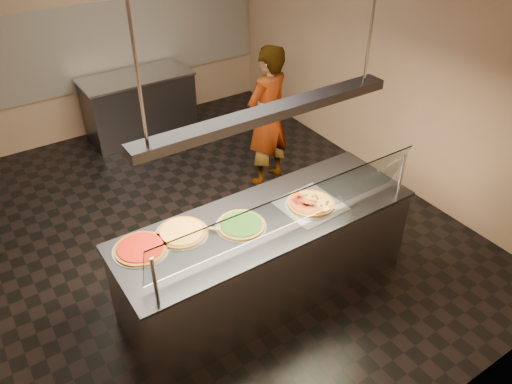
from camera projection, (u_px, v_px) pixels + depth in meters
ground at (210, 226)px, 5.83m from camera, size 5.00×6.00×0.02m
wall_back at (100, 31)px, 7.02m from camera, size 5.00×0.02×3.00m
wall_front at (447, 295)px, 2.91m from camera, size 5.00×0.02×3.00m
wall_right at (382, 59)px, 6.10m from camera, size 0.02×6.00×3.00m
tile_band at (103, 45)px, 7.12m from camera, size 4.90×0.02×1.20m
serving_counter at (266, 256)px, 4.71m from camera, size 2.80×0.94×0.93m
sneeze_guard at (291, 210)px, 4.04m from camera, size 2.56×0.18×0.54m
perforated_tray at (310, 205)px, 4.59m from camera, size 0.55×0.55×0.01m
half_pizza_pepperoni at (301, 206)px, 4.52m from camera, size 0.24×0.45×0.05m
half_pizza_sausage at (319, 199)px, 4.62m from camera, size 0.24×0.45×0.04m
pizza_spinach at (241, 224)px, 4.33m from camera, size 0.44×0.44×0.03m
pizza_cheese at (182, 232)px, 4.25m from camera, size 0.45×0.45×0.03m
pizza_tomato at (140, 248)px, 4.08m from camera, size 0.46×0.46×0.03m
pizza_spatula at (218, 226)px, 4.30m from camera, size 0.29×0.17×0.02m
prep_table at (140, 105)px, 7.42m from camera, size 1.58×0.74×0.93m
worker at (267, 118)px, 6.12m from camera, size 0.75×0.58×1.81m
heat_lamp_housing at (268, 113)px, 3.86m from camera, size 2.30×0.18×0.08m
lamp_rod_left at (137, 73)px, 3.10m from camera, size 0.02×0.02×1.01m
lamp_rod_right at (372, 21)px, 4.00m from camera, size 0.02×0.02×1.01m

